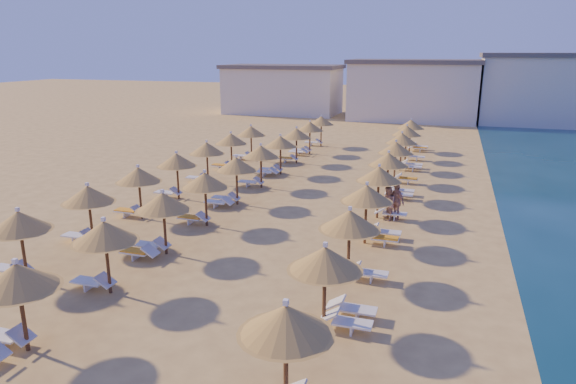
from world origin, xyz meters
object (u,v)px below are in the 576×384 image
(parasol_row_east, at_px, (379,175))
(parasol_row_west, at_px, (236,165))
(beachgoer_c, at_px, (396,201))
(beachgoer_b, at_px, (388,204))

(parasol_row_east, distance_m, parasol_row_west, 7.82)
(parasol_row_east, relative_size, beachgoer_c, 21.32)
(beachgoer_b, bearing_deg, parasol_row_east, -141.81)
(beachgoer_b, bearing_deg, parasol_row_west, -121.49)
(parasol_row_east, bearing_deg, beachgoer_b, -21.83)
(parasol_row_west, distance_m, beachgoer_b, 8.49)
(parasol_row_east, height_order, parasol_row_west, same)
(parasol_row_west, height_order, beachgoer_c, parasol_row_west)
(parasol_row_west, distance_m, beachgoer_c, 8.84)
(parasol_row_east, distance_m, beachgoer_b, 1.51)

